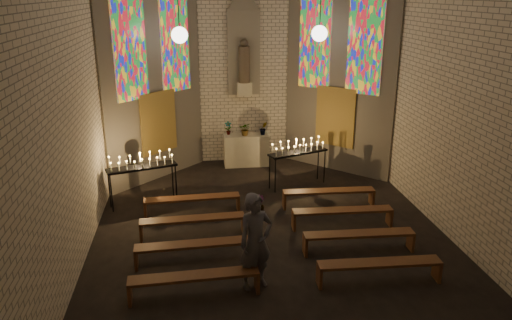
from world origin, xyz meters
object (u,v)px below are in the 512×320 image
at_px(votive_stand_right, 298,149).
at_px(visitor, 256,242).
at_px(aisle_flower_pot, 259,205).
at_px(altar, 246,150).
at_px(votive_stand_left, 141,164).

distance_m(votive_stand_right, visitor, 5.27).
bearing_deg(aisle_flower_pot, visitor, -99.03).
bearing_deg(altar, aisle_flower_pot, -91.41).
relative_size(aisle_flower_pot, visitor, 0.26).
bearing_deg(altar, votive_stand_right, -57.69).
xyz_separation_m(altar, votive_stand_left, (-3.00, -2.73, 0.62)).
relative_size(altar, votive_stand_right, 0.79).
bearing_deg(visitor, votive_stand_right, 47.82).
height_order(aisle_flower_pot, visitor, visitor).
xyz_separation_m(altar, aisle_flower_pot, (-0.09, -3.71, -0.26)).
xyz_separation_m(votive_stand_left, visitor, (2.40, -4.19, -0.18)).
xyz_separation_m(altar, visitor, (-0.60, -6.91, 0.44)).
relative_size(altar, visitor, 0.74).
distance_m(altar, votive_stand_left, 4.10).
xyz_separation_m(votive_stand_left, votive_stand_right, (4.25, 0.75, -0.02)).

